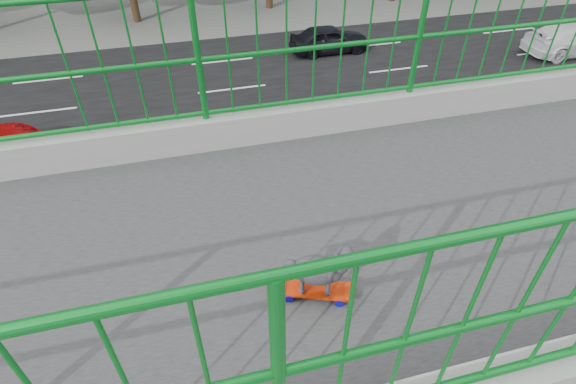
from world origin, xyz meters
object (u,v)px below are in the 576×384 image
(car_4, at_px, (329,39))
(skateboard, at_px, (315,290))
(car_1, at_px, (216,171))
(car_6, at_px, (87,194))
(car_3, at_px, (574,39))
(poodle, at_px, (320,269))

(car_4, bearing_deg, skateboard, 160.16)
(car_4, bearing_deg, car_1, 144.07)
(car_1, bearing_deg, car_4, 144.07)
(skateboard, height_order, car_6, skateboard)
(car_3, bearing_deg, car_6, 105.84)
(poodle, bearing_deg, car_1, -159.12)
(car_6, bearing_deg, poodle, 21.72)
(poodle, height_order, car_6, poodle)
(skateboard, xyz_separation_m, car_3, (-16.10, 18.71, -6.32))
(skateboard, relative_size, car_4, 0.13)
(car_1, height_order, car_4, car_1)
(skateboard, distance_m, car_6, 12.21)
(car_3, relative_size, car_6, 1.00)
(skateboard, relative_size, car_3, 0.10)
(skateboard, bearing_deg, car_3, 151.49)
(skateboard, bearing_deg, car_1, -159.25)
(car_3, relative_size, car_4, 1.29)
(car_3, height_order, car_6, car_3)
(skateboard, xyz_separation_m, car_4, (-19.30, 6.96, -6.38))
(poodle, xyz_separation_m, car_6, (-9.71, -3.87, -6.56))
(poodle, distance_m, car_1, 11.67)
(poodle, bearing_deg, car_3, 151.54)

